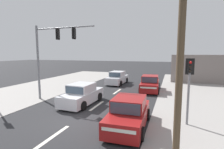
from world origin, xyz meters
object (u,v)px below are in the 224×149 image
at_px(traffic_signal_mast, 50,49).
at_px(sedan_receding_far, 82,95).
at_px(sedan_kerbside_parked, 117,78).
at_px(utility_pole_foreground_right, 178,16).
at_px(sedan_crossing_left, 150,84).
at_px(pedestal_signal_right_kerb, 189,80).
at_px(sedan_oncoming_near, 129,114).

distance_m(traffic_signal_mast, sedan_receding_far, 4.43).
bearing_deg(sedan_kerbside_parked, sedan_receding_far, -89.82).
height_order(utility_pole_foreground_right, sedan_crossing_left, utility_pole_foreground_right).
bearing_deg(pedestal_signal_right_kerb, traffic_signal_mast, 170.19).
distance_m(utility_pole_foreground_right, sedan_oncoming_near, 5.24).
bearing_deg(utility_pole_foreground_right, sedan_kerbside_parked, 115.13).
distance_m(sedan_receding_far, sedan_crossing_left, 7.65).
relative_size(traffic_signal_mast, sedan_receding_far, 1.40).
relative_size(sedan_receding_far, sedan_oncoming_near, 1.00).
bearing_deg(sedan_receding_far, sedan_oncoming_near, -33.56).
bearing_deg(sedan_crossing_left, sedan_receding_far, -124.10).
bearing_deg(traffic_signal_mast, utility_pole_foreground_right, -27.46).
distance_m(utility_pole_foreground_right, traffic_signal_mast, 10.45).
distance_m(utility_pole_foreground_right, sedan_kerbside_parked, 15.88).
xyz_separation_m(utility_pole_foreground_right, traffic_signal_mast, (-9.23, 4.80, -0.98)).
bearing_deg(traffic_signal_mast, sedan_receding_far, -2.28).
distance_m(pedestal_signal_right_kerb, sedan_kerbside_parked, 13.06).
distance_m(sedan_receding_far, sedan_kerbside_parked, 9.12).
distance_m(pedestal_signal_right_kerb, sedan_receding_far, 7.58).
xyz_separation_m(pedestal_signal_right_kerb, sedan_receding_far, (-7.20, 1.61, -1.71)).
distance_m(traffic_signal_mast, pedestal_signal_right_kerb, 10.28).
bearing_deg(pedestal_signal_right_kerb, sedan_oncoming_near, -156.80).
height_order(sedan_kerbside_parked, sedan_oncoming_near, same).
bearing_deg(sedan_crossing_left, traffic_signal_mast, -138.66).
height_order(pedestal_signal_right_kerb, sedan_crossing_left, pedestal_signal_right_kerb).
distance_m(sedan_receding_far, sedan_oncoming_near, 5.17).
relative_size(utility_pole_foreground_right, sedan_receding_far, 2.22).
xyz_separation_m(traffic_signal_mast, pedestal_signal_right_kerb, (9.98, -1.73, -1.73)).
distance_m(pedestal_signal_right_kerb, sedan_oncoming_near, 3.59).
bearing_deg(sedan_receding_far, sedan_crossing_left, 55.90).
bearing_deg(sedan_crossing_left, sedan_kerbside_parked, 147.19).
bearing_deg(sedan_receding_far, traffic_signal_mast, 177.72).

